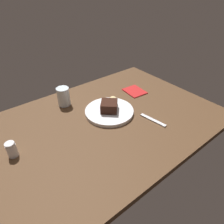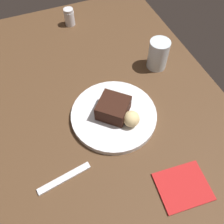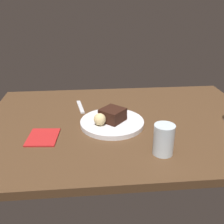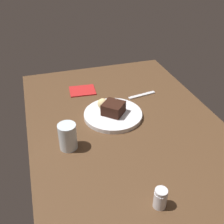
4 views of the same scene
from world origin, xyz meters
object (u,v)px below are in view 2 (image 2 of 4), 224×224
object	(u,v)px
bread_roll	(131,119)
salt_shaker	(69,17)
dessert_plate	(114,115)
folded_napkin	(183,187)
chocolate_cake_slice	(113,108)
dessert_spoon	(64,178)
water_glass	(158,54)

from	to	relation	value
bread_roll	salt_shaker	distance (cm)	56.10
dessert_plate	folded_napkin	size ratio (longest dim) A/B	2.00
chocolate_cake_slice	salt_shaker	bearing A→B (deg)	-0.86
dessert_plate	bread_roll	xyz separation A→B (cm)	(-5.24, -3.35, 3.43)
bread_roll	dessert_spoon	world-z (taller)	bread_roll
dessert_plate	chocolate_cake_slice	size ratio (longest dim) A/B	3.05
chocolate_cake_slice	dessert_spoon	xyz separation A→B (cm)	(-13.78, 19.62, -4.21)
dessert_plate	bread_roll	distance (cm)	7.10
salt_shaker	folded_napkin	world-z (taller)	salt_shaker
salt_shaker	dessert_spoon	world-z (taller)	salt_shaker
chocolate_cake_slice	dessert_spoon	world-z (taller)	chocolate_cake_slice
dessert_plate	bread_roll	bearing A→B (deg)	-147.43
dessert_plate	water_glass	distance (cm)	27.88
chocolate_cake_slice	folded_napkin	xyz separation A→B (cm)	(-27.45, -8.64, -4.26)
bread_roll	chocolate_cake_slice	bearing A→B (deg)	32.37
chocolate_cake_slice	bread_roll	distance (cm)	6.46
chocolate_cake_slice	folded_napkin	bearing A→B (deg)	-162.54
salt_shaker	folded_napkin	xyz separation A→B (cm)	(-78.03, -7.88, -3.18)
bread_roll	water_glass	size ratio (longest dim) A/B	0.46
dessert_plate	salt_shaker	size ratio (longest dim) A/B	3.75
chocolate_cake_slice	bread_roll	size ratio (longest dim) A/B	1.77
chocolate_cake_slice	water_glass	size ratio (longest dim) A/B	0.81
folded_napkin	water_glass	bearing A→B (deg)	-18.65
dessert_plate	bread_roll	size ratio (longest dim) A/B	5.41
salt_shaker	water_glass	bearing A→B (deg)	-147.92
salt_shaker	folded_napkin	distance (cm)	78.49
chocolate_cake_slice	bread_roll	bearing A→B (deg)	-147.63
chocolate_cake_slice	salt_shaker	xyz separation A→B (cm)	(50.57, -0.76, -1.08)
bread_roll	salt_shaker	size ratio (longest dim) A/B	0.69
chocolate_cake_slice	water_glass	distance (cm)	27.52
bread_roll	water_glass	xyz separation A→B (cm)	(20.55, -19.54, 0.97)
dessert_plate	salt_shaker	world-z (taller)	salt_shaker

